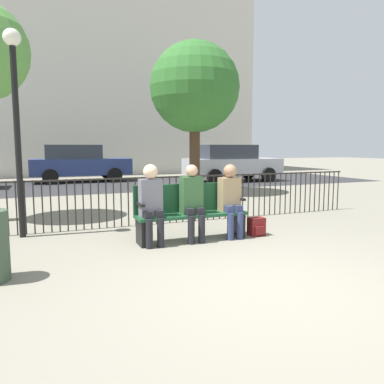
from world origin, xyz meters
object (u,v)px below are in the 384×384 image
at_px(tree_0, 195,88).
at_px(lamp_post, 15,101).
at_px(park_bench, 190,210).
at_px(backpack, 257,227).
at_px(parked_car_2, 79,163).
at_px(seated_person_2, 231,196).
at_px(seated_person_0, 151,200).
at_px(seated_person_1, 192,199).
at_px(parked_car_1, 231,163).

distance_m(tree_0, lamp_post, 6.79).
height_order(park_bench, backpack, park_bench).
height_order(tree_0, parked_car_2, tree_0).
xyz_separation_m(seated_person_2, backpack, (0.48, -0.07, -0.55)).
xyz_separation_m(park_bench, seated_person_2, (0.68, -0.13, 0.20)).
height_order(seated_person_2, backpack, seated_person_2).
xyz_separation_m(backpack, tree_0, (1.26, 5.84, 3.24)).
bearing_deg(park_bench, lamp_post, 154.97).
bearing_deg(backpack, seated_person_0, 177.87).
relative_size(backpack, parked_car_2, 0.07).
bearing_deg(seated_person_1, parked_car_1, 58.68).
distance_m(park_bench, backpack, 1.23).
height_order(park_bench, parked_car_2, parked_car_2).
relative_size(seated_person_0, lamp_post, 0.37).
relative_size(park_bench, lamp_post, 0.54).
relative_size(park_bench, backpack, 5.91).
distance_m(seated_person_1, tree_0, 6.82).
xyz_separation_m(seated_person_2, lamp_post, (-3.27, 1.34, 1.58)).
bearing_deg(seated_person_1, tree_0, 67.15).
xyz_separation_m(lamp_post, parked_car_2, (1.90, 10.18, -1.44)).
xyz_separation_m(tree_0, lamp_post, (-5.01, -4.44, -1.12)).
relative_size(seated_person_0, backpack, 4.03).
height_order(seated_person_2, parked_car_2, parked_car_2).
height_order(seated_person_2, tree_0, tree_0).
bearing_deg(tree_0, parked_car_1, 47.08).
bearing_deg(lamp_post, park_bench, -25.03).
xyz_separation_m(seated_person_0, tree_0, (3.12, 5.77, 2.68)).
distance_m(park_bench, tree_0, 6.79).
xyz_separation_m(park_bench, lamp_post, (-2.59, 1.21, 1.78)).
height_order(seated_person_1, backpack, seated_person_1).
distance_m(tree_0, parked_car_1, 5.25).
bearing_deg(backpack, parked_car_2, 99.09).
height_order(tree_0, lamp_post, tree_0).
distance_m(seated_person_0, parked_car_1, 11.06).
height_order(park_bench, parked_car_1, parked_car_1).
bearing_deg(backpack, seated_person_2, 171.92).
distance_m(backpack, lamp_post, 4.54).
height_order(seated_person_1, tree_0, tree_0).
height_order(parked_car_1, parked_car_2, same).
bearing_deg(lamp_post, seated_person_2, -22.23).
bearing_deg(lamp_post, parked_car_1, 43.78).
relative_size(seated_person_2, backpack, 3.95).
bearing_deg(parked_car_2, lamp_post, -100.57).
height_order(seated_person_0, parked_car_1, parked_car_1).
bearing_deg(park_bench, tree_0, 66.80).
height_order(seated_person_1, seated_person_2, seated_person_1).
distance_m(seated_person_1, parked_car_1, 10.69).
bearing_deg(seated_person_0, backpack, -2.13).
distance_m(backpack, tree_0, 6.80).
xyz_separation_m(seated_person_1, tree_0, (2.43, 5.77, 2.70)).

